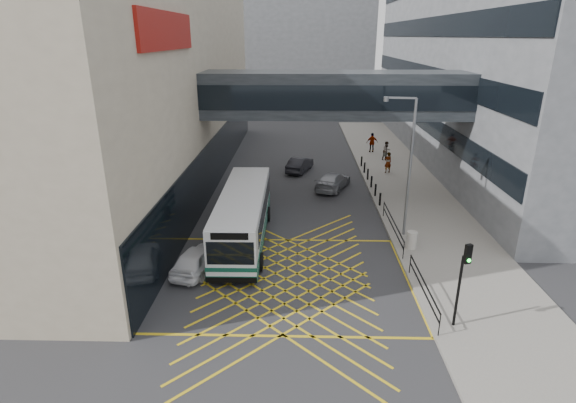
# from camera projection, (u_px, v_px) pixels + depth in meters

# --- Properties ---
(ground) EXTENTS (120.00, 120.00, 0.00)m
(ground) POSITION_uv_depth(u_px,v_px,m) (286.00, 279.00, 22.14)
(ground) COLOR #333335
(building_whsmith) EXTENTS (24.17, 42.00, 16.00)m
(building_whsmith) POSITION_uv_depth(u_px,v_px,m) (60.00, 81.00, 34.79)
(building_whsmith) COLOR #B7A78D
(building_whsmith) RESTS_ON ground
(building_right) EXTENTS (24.09, 44.00, 20.00)m
(building_right) POSITION_uv_depth(u_px,v_px,m) (558.00, 51.00, 40.60)
(building_right) COLOR slate
(building_right) RESTS_ON ground
(building_far) EXTENTS (28.00, 16.00, 18.00)m
(building_far) POSITION_uv_depth(u_px,v_px,m) (285.00, 50.00, 75.31)
(building_far) COLOR slate
(building_far) RESTS_ON ground
(skybridge) EXTENTS (20.00, 4.10, 3.00)m
(skybridge) POSITION_uv_depth(u_px,v_px,m) (335.00, 94.00, 30.71)
(skybridge) COLOR #282E33
(skybridge) RESTS_ON ground
(pavement) EXTENTS (6.00, 54.00, 0.16)m
(pavement) POSITION_uv_depth(u_px,v_px,m) (404.00, 184.00, 35.96)
(pavement) COLOR gray
(pavement) RESTS_ON ground
(box_junction) EXTENTS (12.00, 9.00, 0.01)m
(box_junction) POSITION_uv_depth(u_px,v_px,m) (286.00, 279.00, 22.13)
(box_junction) COLOR gold
(box_junction) RESTS_ON ground
(bus) EXTENTS (2.74, 10.66, 2.98)m
(bus) POSITION_uv_depth(u_px,v_px,m) (243.00, 215.00, 25.77)
(bus) COLOR silver
(bus) RESTS_ON ground
(car_white) EXTENTS (2.64, 4.49, 1.34)m
(car_white) POSITION_uv_depth(u_px,v_px,m) (198.00, 258.00, 22.74)
(car_white) COLOR white
(car_white) RESTS_ON ground
(car_dark) EXTENTS (2.83, 4.41, 1.29)m
(car_dark) POSITION_uv_depth(u_px,v_px,m) (300.00, 164.00, 39.47)
(car_dark) COLOR black
(car_dark) RESTS_ON ground
(car_silver) EXTENTS (3.40, 4.82, 1.38)m
(car_silver) POSITION_uv_depth(u_px,v_px,m) (333.00, 180.00, 34.93)
(car_silver) COLOR gray
(car_silver) RESTS_ON ground
(traffic_light) EXTENTS (0.30, 0.44, 3.73)m
(traffic_light) POSITION_uv_depth(u_px,v_px,m) (463.00, 274.00, 17.43)
(traffic_light) COLOR black
(traffic_light) RESTS_ON pavement
(street_lamp) EXTENTS (1.83, 0.46, 8.03)m
(street_lamp) POSITION_uv_depth(u_px,v_px,m) (407.00, 160.00, 25.18)
(street_lamp) COLOR slate
(street_lamp) RESTS_ON pavement
(litter_bin) EXTENTS (0.57, 0.57, 0.99)m
(litter_bin) POSITION_uv_depth(u_px,v_px,m) (412.00, 240.00, 24.83)
(litter_bin) COLOR #ADA89E
(litter_bin) RESTS_ON pavement
(kerb_railings) EXTENTS (0.05, 12.54, 1.00)m
(kerb_railings) POSITION_uv_depth(u_px,v_px,m) (405.00, 248.00, 23.35)
(kerb_railings) COLOR black
(kerb_railings) RESTS_ON pavement
(bollards) EXTENTS (0.14, 10.14, 0.90)m
(bollards) POSITION_uv_depth(u_px,v_px,m) (370.00, 178.00, 35.84)
(bollards) COLOR black
(bollards) RESTS_ON pavement
(pedestrian_a) EXTENTS (0.85, 0.73, 1.79)m
(pedestrian_a) POSITION_uv_depth(u_px,v_px,m) (388.00, 163.00, 38.49)
(pedestrian_a) COLOR gray
(pedestrian_a) RESTS_ON pavement
(pedestrian_b) EXTENTS (1.00, 0.88, 1.76)m
(pedestrian_b) POSITION_uv_depth(u_px,v_px,m) (387.00, 151.00, 42.44)
(pedestrian_b) COLOR gray
(pedestrian_b) RESTS_ON pavement
(pedestrian_c) EXTENTS (1.18, 0.62, 1.96)m
(pedestrian_c) POSITION_uv_depth(u_px,v_px,m) (372.00, 143.00, 45.26)
(pedestrian_c) COLOR gray
(pedestrian_c) RESTS_ON pavement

